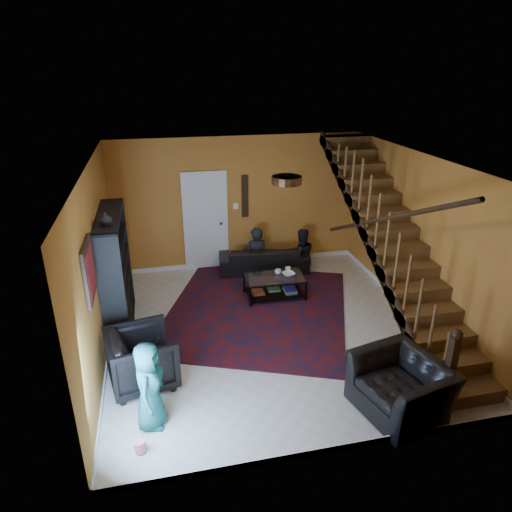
{
  "coord_description": "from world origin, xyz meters",
  "views": [
    {
      "loc": [
        -1.67,
        -6.4,
        4.15
      ],
      "look_at": [
        -0.14,
        0.4,
        1.18
      ],
      "focal_mm": 32.0,
      "sensor_mm": 36.0,
      "label": 1
    }
  ],
  "objects_px": {
    "bookshelf": "(117,276)",
    "armchair_left": "(142,358)",
    "coffee_table": "(275,286)",
    "sofa": "(263,259)",
    "armchair_right": "(401,386)"
  },
  "relations": [
    {
      "from": "armchair_right",
      "to": "sofa",
      "type": "bearing_deg",
      "value": 175.07
    },
    {
      "from": "bookshelf",
      "to": "sofa",
      "type": "relative_size",
      "value": 1.06
    },
    {
      "from": "sofa",
      "to": "armchair_right",
      "type": "height_order",
      "value": "armchair_right"
    },
    {
      "from": "bookshelf",
      "to": "armchair_left",
      "type": "relative_size",
      "value": 2.25
    },
    {
      "from": "armchair_left",
      "to": "coffee_table",
      "type": "distance_m",
      "value": 3.18
    },
    {
      "from": "armchair_right",
      "to": "coffee_table",
      "type": "relative_size",
      "value": 0.98
    },
    {
      "from": "sofa",
      "to": "armchair_right",
      "type": "distance_m",
      "value": 4.6
    },
    {
      "from": "sofa",
      "to": "armchair_right",
      "type": "xyz_separation_m",
      "value": [
        0.69,
        -4.55,
        0.08
      ]
    },
    {
      "from": "sofa",
      "to": "coffee_table",
      "type": "xyz_separation_m",
      "value": [
        -0.08,
        -1.23,
        -0.03
      ]
    },
    {
      "from": "bookshelf",
      "to": "armchair_right",
      "type": "relative_size",
      "value": 1.81
    },
    {
      "from": "bookshelf",
      "to": "coffee_table",
      "type": "relative_size",
      "value": 1.77
    },
    {
      "from": "armchair_left",
      "to": "coffee_table",
      "type": "bearing_deg",
      "value": -61.19
    },
    {
      "from": "sofa",
      "to": "coffee_table",
      "type": "distance_m",
      "value": 1.24
    },
    {
      "from": "bookshelf",
      "to": "armchair_left",
      "type": "xyz_separation_m",
      "value": [
        0.35,
        -1.58,
        -0.56
      ]
    },
    {
      "from": "bookshelf",
      "to": "coffee_table",
      "type": "bearing_deg",
      "value": 9.55
    }
  ]
}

